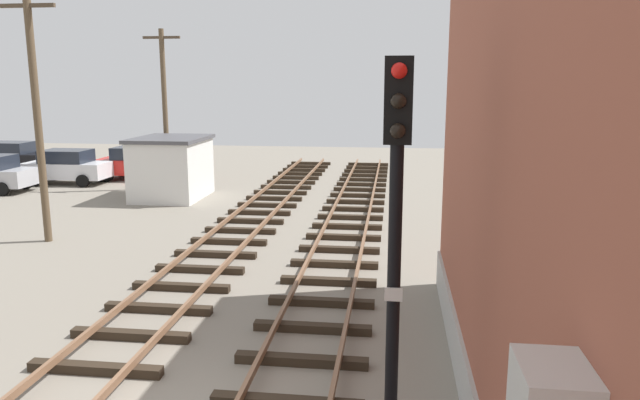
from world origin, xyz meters
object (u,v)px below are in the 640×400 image
object	(u,v)px
signal_mast	(395,217)
utility_pole_far	(165,107)
control_hut	(171,167)
parked_car_red	(137,163)
parked_car_white	(67,166)
utility_pole_near	(37,115)
parked_car_black	(11,157)

from	to	relation	value
signal_mast	utility_pole_far	bearing A→B (deg)	118.80
control_hut	parked_car_red	bearing A→B (deg)	128.42
parked_car_red	parked_car_white	bearing A→B (deg)	-149.65
parked_car_white	utility_pole_far	xyz separation A→B (m)	(5.72, -0.79, 3.10)
utility_pole_near	signal_mast	bearing A→B (deg)	-41.82
parked_car_red	signal_mast	bearing A→B (deg)	-58.70
parked_car_red	control_hut	bearing A→B (deg)	-51.58
control_hut	parked_car_red	distance (m)	6.07
signal_mast	utility_pole_near	xyz separation A→B (m)	(-11.34, 10.14, 0.69)
control_hut	parked_car_black	distance (m)	13.79
signal_mast	parked_car_white	size ratio (longest dim) A/B	1.31
signal_mast	parked_car_white	distance (m)	26.88
parked_car_red	parked_car_black	world-z (taller)	same
control_hut	parked_car_white	xyz separation A→B (m)	(-6.76, 2.98, -0.49)
parked_car_red	parked_car_white	world-z (taller)	same
utility_pole_near	parked_car_white	bearing A→B (deg)	116.81
parked_car_white	utility_pole_far	bearing A→B (deg)	-7.83
parked_car_black	parked_car_white	bearing A→B (deg)	-32.11
parked_car_white	utility_pole_near	world-z (taller)	utility_pole_near
parked_car_red	parked_car_black	size ratio (longest dim) A/B	1.00
signal_mast	utility_pole_near	world-z (taller)	utility_pole_near
control_hut	parked_car_black	bearing A→B (deg)	152.33
utility_pole_far	signal_mast	bearing A→B (deg)	-61.20
control_hut	parked_car_white	bearing A→B (deg)	156.19
utility_pole_far	parked_car_black	bearing A→B (deg)	159.37
control_hut	utility_pole_far	xyz separation A→B (m)	(-1.04, 2.20, 2.61)
control_hut	parked_car_red	size ratio (longest dim) A/B	0.90
parked_car_red	utility_pole_far	size ratio (longest dim) A/B	0.55
control_hut	utility_pole_near	distance (m)	8.32
control_hut	utility_pole_near	xyz separation A→B (m)	(-1.34, -7.74, 2.74)
utility_pole_near	parked_car_red	bearing A→B (deg)	100.97
signal_mast	parked_car_black	bearing A→B (deg)	132.43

